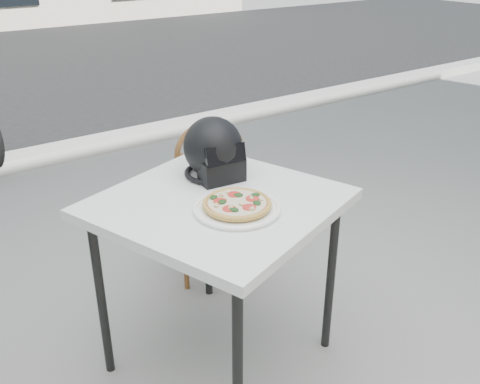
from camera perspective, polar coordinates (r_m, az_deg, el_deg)
ground at (r=2.69m, az=-2.49°, el=-17.33°), size 80.00×80.00×0.00m
curb at (r=5.10m, az=-21.25°, el=3.43°), size 30.00×0.25×0.12m
cafe_table_main at (r=2.25m, az=-2.35°, el=-2.47°), size 1.13×1.13×0.85m
plate at (r=2.11m, az=-0.32°, el=-1.78°), size 0.38×0.38×0.02m
pizza at (r=2.10m, az=-0.32°, el=-1.23°), size 0.35×0.35×0.03m
helmet at (r=2.38m, az=-2.79°, el=4.40°), size 0.29×0.30×0.27m
cafe_chair_main at (r=2.95m, az=-3.36°, el=-0.06°), size 0.50×0.50×1.00m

